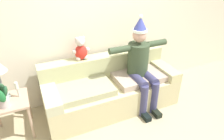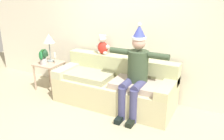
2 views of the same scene
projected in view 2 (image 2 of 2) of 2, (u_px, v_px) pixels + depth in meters
ground_plane at (84, 131)px, 3.57m from camera, size 10.00×10.00×0.00m
back_wall at (127, 27)px, 4.41m from camera, size 7.00×0.10×2.70m
couch at (115, 86)px, 4.32m from camera, size 2.18×0.85×0.84m
person_seated at (136, 70)px, 3.84m from camera, size 1.02×0.77×1.54m
teddy_bear at (103, 45)px, 4.48m from camera, size 0.29×0.17×0.38m
side_table at (49, 67)px, 4.91m from camera, size 0.50×0.50×0.57m
table_lamp at (49, 40)px, 4.82m from camera, size 0.24×0.24×0.58m
potted_plant at (43, 57)px, 4.76m from camera, size 0.20×0.25×0.33m
candle_tall at (42, 55)px, 4.87m from camera, size 0.04×0.04×0.26m
candle_short at (55, 57)px, 4.80m from camera, size 0.04×0.04×0.23m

